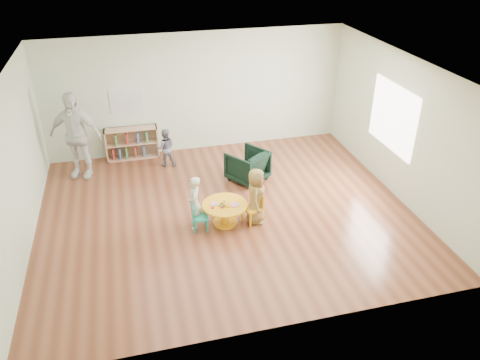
{
  "coord_description": "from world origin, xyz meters",
  "views": [
    {
      "loc": [
        -1.6,
        -7.38,
        4.99
      ],
      "look_at": [
        0.2,
        -0.3,
        0.85
      ],
      "focal_mm": 35.0,
      "sensor_mm": 36.0,
      "label": 1
    }
  ],
  "objects_px": {
    "bookshelf": "(132,143)",
    "toddler": "(166,148)",
    "child_left": "(194,203)",
    "kid_chair_right": "(254,206)",
    "armchair": "(247,166)",
    "child_right": "(256,196)",
    "activity_table": "(225,210)",
    "kid_chair_left": "(198,217)",
    "adult_caretaker": "(75,135)"
  },
  "relations": [
    {
      "from": "bookshelf",
      "to": "toddler",
      "type": "height_order",
      "value": "toddler"
    },
    {
      "from": "kid_chair_left",
      "to": "toddler",
      "type": "distance_m",
      "value": 2.69
    },
    {
      "from": "kid_chair_right",
      "to": "adult_caretaker",
      "type": "xyz_separation_m",
      "value": [
        -3.18,
        2.66,
        0.62
      ]
    },
    {
      "from": "kid_chair_left",
      "to": "armchair",
      "type": "distance_m",
      "value": 2.07
    },
    {
      "from": "kid_chair_right",
      "to": "adult_caretaker",
      "type": "distance_m",
      "value": 4.19
    },
    {
      "from": "kid_chair_right",
      "to": "armchair",
      "type": "bearing_deg",
      "value": -32.82
    },
    {
      "from": "bookshelf",
      "to": "child_left",
      "type": "xyz_separation_m",
      "value": [
        0.97,
        -3.16,
        0.14
      ]
    },
    {
      "from": "adult_caretaker",
      "to": "child_left",
      "type": "bearing_deg",
      "value": -31.33
    },
    {
      "from": "child_left",
      "to": "child_right",
      "type": "relative_size",
      "value": 0.93
    },
    {
      "from": "child_right",
      "to": "kid_chair_left",
      "type": "bearing_deg",
      "value": 110.2
    },
    {
      "from": "child_left",
      "to": "adult_caretaker",
      "type": "bearing_deg",
      "value": -129.59
    },
    {
      "from": "kid_chair_left",
      "to": "bookshelf",
      "type": "distance_m",
      "value": 3.44
    },
    {
      "from": "kid_chair_right",
      "to": "child_right",
      "type": "relative_size",
      "value": 0.57
    },
    {
      "from": "kid_chair_right",
      "to": "toddler",
      "type": "height_order",
      "value": "toddler"
    },
    {
      "from": "armchair",
      "to": "adult_caretaker",
      "type": "xyz_separation_m",
      "value": [
        -3.47,
        1.11,
        0.61
      ]
    },
    {
      "from": "activity_table",
      "to": "child_left",
      "type": "xyz_separation_m",
      "value": [
        -0.55,
        0.04,
        0.22
      ]
    },
    {
      "from": "child_left",
      "to": "adult_caretaker",
      "type": "xyz_separation_m",
      "value": [
        -2.1,
        2.56,
        0.44
      ]
    },
    {
      "from": "kid_chair_left",
      "to": "adult_caretaker",
      "type": "xyz_separation_m",
      "value": [
        -2.12,
        2.68,
        0.67
      ]
    },
    {
      "from": "toddler",
      "to": "adult_caretaker",
      "type": "xyz_separation_m",
      "value": [
        -1.86,
        0.01,
        0.5
      ]
    },
    {
      "from": "activity_table",
      "to": "kid_chair_right",
      "type": "xyz_separation_m",
      "value": [
        0.53,
        -0.06,
        0.04
      ]
    },
    {
      "from": "bookshelf",
      "to": "toddler",
      "type": "bearing_deg",
      "value": -40.12
    },
    {
      "from": "bookshelf",
      "to": "child_left",
      "type": "relative_size",
      "value": 1.19
    },
    {
      "from": "armchair",
      "to": "child_left",
      "type": "bearing_deg",
      "value": 11.89
    },
    {
      "from": "kid_chair_right",
      "to": "armchair",
      "type": "relative_size",
      "value": 0.82
    },
    {
      "from": "bookshelf",
      "to": "child_left",
      "type": "bearing_deg",
      "value": -72.95
    },
    {
      "from": "kid_chair_left",
      "to": "armchair",
      "type": "height_order",
      "value": "armchair"
    },
    {
      "from": "activity_table",
      "to": "child_left",
      "type": "distance_m",
      "value": 0.59
    },
    {
      "from": "armchair",
      "to": "toddler",
      "type": "relative_size",
      "value": 0.84
    },
    {
      "from": "child_left",
      "to": "adult_caretaker",
      "type": "height_order",
      "value": "adult_caretaker"
    },
    {
      "from": "kid_chair_right",
      "to": "child_left",
      "type": "xyz_separation_m",
      "value": [
        -1.08,
        0.1,
        0.18
      ]
    },
    {
      "from": "activity_table",
      "to": "kid_chair_left",
      "type": "relative_size",
      "value": 1.57
    },
    {
      "from": "kid_chair_right",
      "to": "adult_caretaker",
      "type": "bearing_deg",
      "value": 28.0
    },
    {
      "from": "armchair",
      "to": "child_left",
      "type": "distance_m",
      "value": 2.0
    },
    {
      "from": "bookshelf",
      "to": "armchair",
      "type": "relative_size",
      "value": 1.6
    },
    {
      "from": "kid_chair_right",
      "to": "toddler",
      "type": "xyz_separation_m",
      "value": [
        -1.32,
        2.65,
        0.12
      ]
    },
    {
      "from": "kid_chair_left",
      "to": "child_right",
      "type": "height_order",
      "value": "child_right"
    },
    {
      "from": "activity_table",
      "to": "kid_chair_left",
      "type": "bearing_deg",
      "value": -170.93
    },
    {
      "from": "kid_chair_right",
      "to": "armchair",
      "type": "height_order",
      "value": "armchair"
    },
    {
      "from": "kid_chair_left",
      "to": "toddler",
      "type": "xyz_separation_m",
      "value": [
        -0.27,
        2.67,
        0.16
      ]
    },
    {
      "from": "activity_table",
      "to": "kid_chair_right",
      "type": "bearing_deg",
      "value": -6.7
    },
    {
      "from": "armchair",
      "to": "adult_caretaker",
      "type": "bearing_deg",
      "value": -52.31
    },
    {
      "from": "child_right",
      "to": "adult_caretaker",
      "type": "relative_size",
      "value": 0.57
    },
    {
      "from": "child_left",
      "to": "kid_chair_left",
      "type": "bearing_deg",
      "value": 23.62
    },
    {
      "from": "armchair",
      "to": "child_right",
      "type": "relative_size",
      "value": 0.69
    },
    {
      "from": "kid_chair_left",
      "to": "child_left",
      "type": "distance_m",
      "value": 0.26
    },
    {
      "from": "activity_table",
      "to": "child_right",
      "type": "bearing_deg",
      "value": -7.62
    },
    {
      "from": "armchair",
      "to": "child_left",
      "type": "relative_size",
      "value": 0.74
    },
    {
      "from": "kid_chair_right",
      "to": "kid_chair_left",
      "type": "bearing_deg",
      "value": 69.07
    },
    {
      "from": "armchair",
      "to": "child_right",
      "type": "distance_m",
      "value": 1.6
    },
    {
      "from": "activity_table",
      "to": "kid_chair_right",
      "type": "height_order",
      "value": "kid_chair_right"
    }
  ]
}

